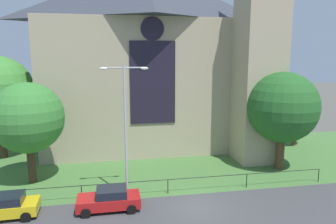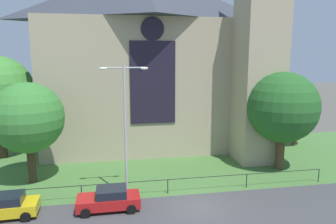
{
  "view_description": "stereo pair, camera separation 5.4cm",
  "coord_description": "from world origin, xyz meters",
  "px_view_note": "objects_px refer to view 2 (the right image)",
  "views": [
    {
      "loc": [
        -5.66,
        -19.65,
        10.3
      ],
      "look_at": [
        -0.67,
        8.0,
        5.28
      ],
      "focal_mm": 33.8,
      "sensor_mm": 36.0,
      "label": 1
    },
    {
      "loc": [
        -5.61,
        -19.66,
        10.3
      ],
      "look_at": [
        -0.67,
        8.0,
        5.28
      ],
      "focal_mm": 33.8,
      "sensor_mm": 36.0,
      "label": 2
    }
  ],
  "objects_px": {
    "tree_left_near": "(28,118)",
    "parked_car_yellow": "(5,206)",
    "tree_right_near": "(283,108)",
    "parked_car_red": "(109,199)",
    "tree_right_far": "(297,103)",
    "church_building": "(153,56)",
    "streetlamp_near": "(125,117)"
  },
  "relations": [
    {
      "from": "parked_car_red",
      "to": "streetlamp_near",
      "type": "bearing_deg",
      "value": -126.9
    },
    {
      "from": "tree_right_far",
      "to": "streetlamp_near",
      "type": "height_order",
      "value": "streetlamp_near"
    },
    {
      "from": "tree_right_near",
      "to": "parked_car_yellow",
      "type": "height_order",
      "value": "tree_right_near"
    },
    {
      "from": "tree_right_far",
      "to": "parked_car_yellow",
      "type": "relative_size",
      "value": 1.76
    },
    {
      "from": "streetlamp_near",
      "to": "tree_right_near",
      "type": "bearing_deg",
      "value": 14.44
    },
    {
      "from": "tree_right_near",
      "to": "parked_car_yellow",
      "type": "xyz_separation_m",
      "value": [
        -22.1,
        -5.22,
        -4.96
      ]
    },
    {
      "from": "tree_left_near",
      "to": "tree_right_far",
      "type": "bearing_deg",
      "value": 12.61
    },
    {
      "from": "tree_right_far",
      "to": "streetlamp_near",
      "type": "xyz_separation_m",
      "value": [
        -19.88,
        -10.42,
        1.0
      ]
    },
    {
      "from": "tree_left_near",
      "to": "parked_car_yellow",
      "type": "bearing_deg",
      "value": -93.57
    },
    {
      "from": "parked_car_red",
      "to": "parked_car_yellow",
      "type": "bearing_deg",
      "value": -1.16
    },
    {
      "from": "tree_left_near",
      "to": "streetlamp_near",
      "type": "height_order",
      "value": "streetlamp_near"
    },
    {
      "from": "tree_left_near",
      "to": "church_building",
      "type": "bearing_deg",
      "value": 39.85
    },
    {
      "from": "church_building",
      "to": "streetlamp_near",
      "type": "height_order",
      "value": "church_building"
    },
    {
      "from": "tree_right_far",
      "to": "church_building",
      "type": "bearing_deg",
      "value": 168.12
    },
    {
      "from": "tree_right_near",
      "to": "streetlamp_near",
      "type": "distance_m",
      "value": 14.68
    },
    {
      "from": "tree_right_far",
      "to": "tree_left_near",
      "type": "height_order",
      "value": "tree_left_near"
    },
    {
      "from": "streetlamp_near",
      "to": "parked_car_yellow",
      "type": "relative_size",
      "value": 2.27
    },
    {
      "from": "church_building",
      "to": "streetlamp_near",
      "type": "bearing_deg",
      "value": -105.63
    },
    {
      "from": "tree_right_far",
      "to": "parked_car_red",
      "type": "bearing_deg",
      "value": -150.21
    },
    {
      "from": "streetlamp_near",
      "to": "parked_car_yellow",
      "type": "bearing_deg",
      "value": -168.79
    },
    {
      "from": "church_building",
      "to": "tree_left_near",
      "type": "relative_size",
      "value": 3.14
    },
    {
      "from": "tree_left_near",
      "to": "parked_car_red",
      "type": "relative_size",
      "value": 1.97
    },
    {
      "from": "church_building",
      "to": "tree_right_far",
      "type": "bearing_deg",
      "value": -11.88
    },
    {
      "from": "church_building",
      "to": "tree_right_far",
      "type": "distance_m",
      "value": 17.19
    },
    {
      "from": "parked_car_red",
      "to": "tree_left_near",
      "type": "bearing_deg",
      "value": -43.73
    },
    {
      "from": "parked_car_yellow",
      "to": "parked_car_red",
      "type": "distance_m",
      "value": 6.64
    },
    {
      "from": "tree_left_near",
      "to": "parked_car_yellow",
      "type": "distance_m",
      "value": 7.48
    },
    {
      "from": "church_building",
      "to": "parked_car_yellow",
      "type": "xyz_separation_m",
      "value": [
        -11.75,
        -15.35,
        -9.53
      ]
    },
    {
      "from": "tree_right_far",
      "to": "parked_car_yellow",
      "type": "xyz_separation_m",
      "value": [
        -27.78,
        -11.98,
        -4.28
      ]
    },
    {
      "from": "parked_car_yellow",
      "to": "church_building",
      "type": "bearing_deg",
      "value": -129.43
    },
    {
      "from": "tree_right_far",
      "to": "tree_left_near",
      "type": "distance_m",
      "value": 28.09
    },
    {
      "from": "tree_left_near",
      "to": "parked_car_yellow",
      "type": "height_order",
      "value": "tree_left_near"
    }
  ]
}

